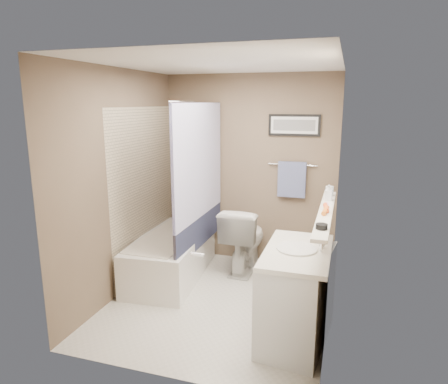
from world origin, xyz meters
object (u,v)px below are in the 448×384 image
(glass_jar, at_px, (329,191))
(soap_bottle, at_px, (329,193))
(hair_brush_back, at_px, (326,208))
(candle_bowl_near, at_px, (322,226))
(bathtub, at_px, (171,256))
(toilet, at_px, (244,238))
(hair_brush_front, at_px, (325,211))

(glass_jar, distance_m, soap_bottle, 0.20)
(glass_jar, bearing_deg, hair_brush_back, -90.00)
(hair_brush_back, bearing_deg, candle_bowl_near, -90.00)
(candle_bowl_near, height_order, glass_jar, glass_jar)
(hair_brush_back, height_order, soap_bottle, soap_bottle)
(bathtub, height_order, candle_bowl_near, candle_bowl_near)
(soap_bottle, bearing_deg, toilet, 147.71)
(bathtub, xyz_separation_m, hair_brush_back, (1.79, -0.57, 0.89))
(candle_bowl_near, bearing_deg, soap_bottle, 90.00)
(bathtub, relative_size, hair_brush_front, 6.82)
(hair_brush_front, relative_size, glass_jar, 2.20)
(toilet, xyz_separation_m, glass_jar, (1.00, -0.44, 0.76))
(bathtub, xyz_separation_m, toilet, (0.78, 0.44, 0.16))
(glass_jar, bearing_deg, bathtub, -179.79)
(toilet, xyz_separation_m, hair_brush_back, (1.00, -1.01, 0.73))
(candle_bowl_near, distance_m, hair_brush_back, 0.57)
(bathtub, distance_m, hair_brush_front, 2.10)
(candle_bowl_near, bearing_deg, toilet, 122.40)
(candle_bowl_near, height_order, hair_brush_front, hair_brush_front)
(bathtub, distance_m, toilet, 0.91)
(candle_bowl_near, distance_m, soap_bottle, 0.95)
(hair_brush_back, bearing_deg, bathtub, 162.31)
(hair_brush_front, xyz_separation_m, hair_brush_back, (0.00, 0.10, 0.00))
(candle_bowl_near, xyz_separation_m, soap_bottle, (0.00, 0.95, 0.06))
(candle_bowl_near, xyz_separation_m, hair_brush_back, (0.00, 0.57, 0.00))
(toilet, xyz_separation_m, hair_brush_front, (1.00, -1.11, 0.73))
(toilet, relative_size, candle_bowl_near, 9.08)
(toilet, height_order, soap_bottle, soap_bottle)
(hair_brush_front, bearing_deg, candle_bowl_near, -90.00)
(hair_brush_back, distance_m, glass_jar, 0.58)
(bathtub, bearing_deg, glass_jar, -4.78)
(soap_bottle, bearing_deg, bathtub, 173.88)
(soap_bottle, bearing_deg, hair_brush_front, -90.00)
(glass_jar, bearing_deg, soap_bottle, -90.00)
(bathtub, bearing_deg, soap_bottle, -11.11)
(hair_brush_front, height_order, hair_brush_back, same)
(bathtub, height_order, soap_bottle, soap_bottle)
(toilet, height_order, candle_bowl_near, candle_bowl_near)
(bathtub, bearing_deg, hair_brush_front, -25.54)
(toilet, bearing_deg, hair_brush_back, 135.92)
(glass_jar, bearing_deg, hair_brush_front, -90.00)
(hair_brush_front, relative_size, hair_brush_back, 1.00)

